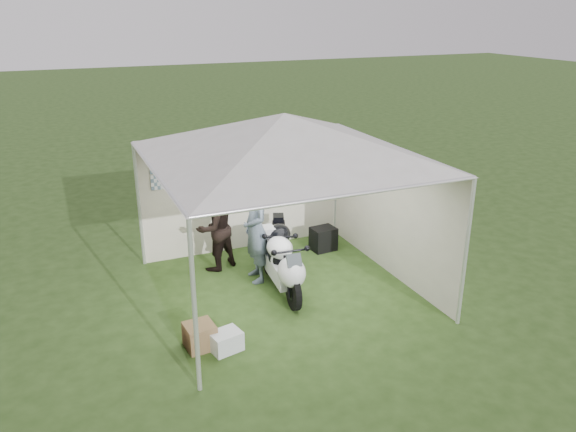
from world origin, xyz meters
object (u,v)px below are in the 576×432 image
object	(u,v)px
motorcycle_black	(280,248)
person_blue_jacket	(256,229)
crate_0	(226,341)
paddock_stand	(278,248)
equipment_box	(323,239)
crate_1	(200,336)
canopy_tent	(284,140)
person_dark_jacket	(215,228)
motorcycle_white	(283,264)

from	to	relation	value
motorcycle_black	person_blue_jacket	world-z (taller)	person_blue_jacket
person_blue_jacket	crate_0	world-z (taller)	person_blue_jacket
paddock_stand	crate_0	xyz separation A→B (m)	(-1.89, -2.69, 0.01)
equipment_box	crate_1	world-z (taller)	equipment_box
equipment_box	crate_0	bearing A→B (deg)	-137.44
canopy_tent	crate_1	distance (m)	3.17
motorcycle_black	crate_0	distance (m)	2.51
motorcycle_black	person_dark_jacket	bearing A→B (deg)	165.31
paddock_stand	equipment_box	size ratio (longest dim) A/B	0.75
crate_0	equipment_box	bearing A→B (deg)	42.56
canopy_tent	person_dark_jacket	distance (m)	2.33
motorcycle_black	person_dark_jacket	world-z (taller)	person_dark_jacket
motorcycle_white	crate_0	bearing A→B (deg)	-132.77
motorcycle_white	person_blue_jacket	world-z (taller)	person_blue_jacket
motorcycle_black	paddock_stand	world-z (taller)	motorcycle_black
motorcycle_black	motorcycle_white	bearing A→B (deg)	-87.47
motorcycle_black	paddock_stand	bearing A→B (deg)	90.00
paddock_stand	crate_1	distance (m)	3.32
person_blue_jacket	motorcycle_black	bearing A→B (deg)	96.21
canopy_tent	person_dark_jacket	bearing A→B (deg)	122.70
equipment_box	motorcycle_white	bearing A→B (deg)	-137.02
equipment_box	person_dark_jacket	bearing A→B (deg)	179.23
motorcycle_white	crate_1	world-z (taller)	motorcycle_white
canopy_tent	equipment_box	world-z (taller)	canopy_tent
motorcycle_white	motorcycle_black	world-z (taller)	motorcycle_white
crate_0	crate_1	distance (m)	0.38
motorcycle_black	crate_0	world-z (taller)	motorcycle_black
motorcycle_black	canopy_tent	bearing A→B (deg)	-84.35
motorcycle_black	crate_0	size ratio (longest dim) A/B	4.21
canopy_tent	motorcycle_white	xyz separation A→B (m)	(-0.06, -0.08, -2.04)
person_blue_jacket	paddock_stand	bearing A→B (deg)	140.71
motorcycle_white	canopy_tent	bearing A→B (deg)	58.82
crate_0	paddock_stand	bearing A→B (deg)	54.85
motorcycle_white	crate_0	world-z (taller)	motorcycle_white
paddock_stand	crate_1	world-z (taller)	crate_1
paddock_stand	person_blue_jacket	size ratio (longest dim) A/B	0.18
person_blue_jacket	crate_1	xyz separation A→B (m)	(-1.47, -1.67, -0.76)
person_dark_jacket	crate_0	size ratio (longest dim) A/B	3.78
motorcycle_white	paddock_stand	size ratio (longest dim) A/B	5.64
canopy_tent	motorcycle_white	world-z (taller)	canopy_tent
person_dark_jacket	equipment_box	xyz separation A→B (m)	(2.17, -0.03, -0.56)
motorcycle_white	person_blue_jacket	xyz separation A→B (m)	(-0.22, 0.63, 0.41)
paddock_stand	crate_0	bearing A→B (deg)	-125.15
canopy_tent	motorcycle_black	size ratio (longest dim) A/B	3.20
motorcycle_black	equipment_box	size ratio (longest dim) A/B	3.85
person_dark_jacket	person_blue_jacket	world-z (taller)	person_blue_jacket
crate_1	canopy_tent	bearing A→B (deg)	32.61
paddock_stand	equipment_box	bearing A→B (deg)	-7.81
paddock_stand	canopy_tent	bearing A→B (deg)	-108.49
motorcycle_white	motorcycle_black	distance (m)	0.69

